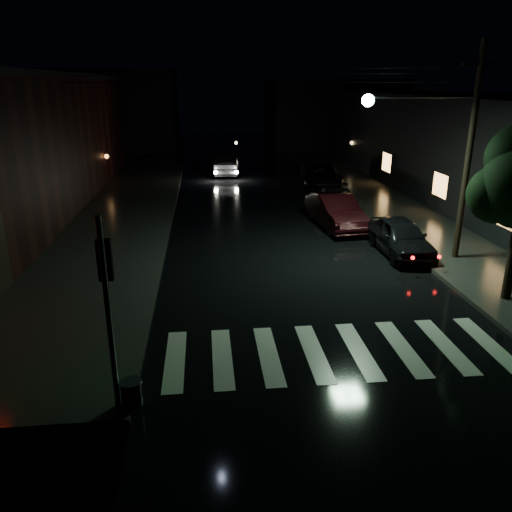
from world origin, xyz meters
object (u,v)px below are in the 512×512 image
object	(u,v)px
parked_car_a	(401,237)
parked_car_c	(339,204)
parked_car_d	(321,175)
oncoming_car	(225,164)
parked_car_b	(336,212)

from	to	relation	value
parked_car_a	parked_car_c	distance (m)	6.29
parked_car_d	parked_car_c	bearing A→B (deg)	-89.13
parked_car_c	parked_car_d	world-z (taller)	parked_car_d
parked_car_c	oncoming_car	size ratio (longest dim) A/B	0.99
oncoming_car	parked_car_c	bearing A→B (deg)	112.41
parked_car_b	parked_car_c	world-z (taller)	parked_car_b
parked_car_a	parked_car_d	bearing A→B (deg)	90.51
parked_car_d	oncoming_car	world-z (taller)	oncoming_car
parked_car_b	parked_car_d	size ratio (longest dim) A/B	0.88
parked_car_a	parked_car_c	world-z (taller)	parked_car_a
parked_car_b	parked_car_a	bearing A→B (deg)	-74.29
parked_car_a	parked_car_d	distance (m)	14.31
parked_car_a	oncoming_car	world-z (taller)	oncoming_car
parked_car_a	oncoming_car	xyz separation A→B (m)	(-6.31, 19.59, 0.07)
parked_car_d	parked_car_a	bearing A→B (deg)	-82.65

